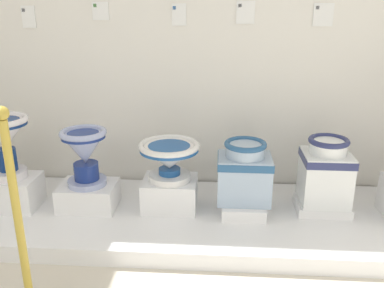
# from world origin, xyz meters

# --- Properties ---
(display_platform) EXTENTS (3.29, 1.03, 0.11)m
(display_platform) POSITION_xyz_m (1.91, 2.25, 0.06)
(display_platform) COLOR white
(display_platform) RESTS_ON ground_plane
(plinth_block_broad_patterned) EXTENTS (0.37, 0.28, 0.22)m
(plinth_block_broad_patterned) POSITION_xyz_m (0.53, 2.25, 0.22)
(plinth_block_broad_patterned) COLOR white
(plinth_block_broad_patterned) RESTS_ON display_platform
(antique_toilet_broad_patterned) EXTENTS (0.34, 0.34, 0.44)m
(antique_toilet_broad_patterned) POSITION_xyz_m (0.53, 2.25, 0.64)
(antique_toilet_broad_patterned) COLOR white
(antique_toilet_broad_patterned) RESTS_ON plinth_block_broad_patterned
(plinth_block_pale_glazed) EXTENTS (0.39, 0.30, 0.18)m
(plinth_block_pale_glazed) POSITION_xyz_m (1.07, 2.27, 0.20)
(plinth_block_pale_glazed) COLOR white
(plinth_block_pale_glazed) RESTS_ON display_platform
(antique_toilet_pale_glazed) EXTENTS (0.32, 0.32, 0.40)m
(antique_toilet_pale_glazed) POSITION_xyz_m (1.07, 2.27, 0.54)
(antique_toilet_pale_glazed) COLOR #9FAAD4
(antique_toilet_pale_glazed) RESTS_ON plinth_block_pale_glazed
(plinth_block_tall_cobalt) EXTENTS (0.37, 0.31, 0.21)m
(plinth_block_tall_cobalt) POSITION_xyz_m (1.64, 2.31, 0.22)
(plinth_block_tall_cobalt) COLOR white
(plinth_block_tall_cobalt) RESTS_ON display_platform
(antique_toilet_tall_cobalt) EXTENTS (0.42, 0.42, 0.27)m
(antique_toilet_tall_cobalt) POSITION_xyz_m (1.64, 2.31, 0.50)
(antique_toilet_tall_cobalt) COLOR white
(antique_toilet_tall_cobalt) RESTS_ON plinth_block_tall_cobalt
(plinth_block_central_ornate) EXTENTS (0.29, 0.38, 0.09)m
(plinth_block_central_ornate) POSITION_xyz_m (2.16, 2.30, 0.16)
(plinth_block_central_ornate) COLOR white
(plinth_block_central_ornate) RESTS_ON display_platform
(antique_toilet_central_ornate) EXTENTS (0.37, 0.29, 0.42)m
(antique_toilet_central_ornate) POSITION_xyz_m (2.16, 2.30, 0.41)
(antique_toilet_central_ornate) COLOR #9EB5CD
(antique_toilet_central_ornate) RESTS_ON plinth_block_central_ornate
(plinth_block_squat_floral) EXTENTS (0.36, 0.28, 0.07)m
(plinth_block_squat_floral) POSITION_xyz_m (2.71, 2.34, 0.15)
(plinth_block_squat_floral) COLOR white
(plinth_block_squat_floral) RESTS_ON display_platform
(antique_toilet_squat_floral) EXTENTS (0.32, 0.32, 0.47)m
(antique_toilet_squat_floral) POSITION_xyz_m (2.71, 2.34, 0.41)
(antique_toilet_squat_floral) COLOR white
(antique_toilet_squat_floral) RESTS_ON plinth_block_squat_floral
(info_placard_first) EXTENTS (0.10, 0.01, 0.16)m
(info_placard_first) POSITION_xyz_m (0.56, 2.78, 1.40)
(info_placard_first) COLOR white
(info_placard_second) EXTENTS (0.12, 0.01, 0.13)m
(info_placard_second) POSITION_xyz_m (1.10, 2.78, 1.44)
(info_placard_second) COLOR white
(info_placard_third) EXTENTS (0.10, 0.01, 0.15)m
(info_placard_third) POSITION_xyz_m (1.67, 2.78, 1.41)
(info_placard_third) COLOR white
(info_placard_fourth) EXTENTS (0.13, 0.01, 0.16)m
(info_placard_fourth) POSITION_xyz_m (2.15, 2.78, 1.43)
(info_placard_fourth) COLOR white
(info_placard_fifth) EXTENTS (0.14, 0.01, 0.16)m
(info_placard_fifth) POSITION_xyz_m (2.69, 2.78, 1.41)
(info_placard_fifth) COLOR white
(stanchion_post_near_left) EXTENTS (0.27, 0.27, 1.08)m
(stanchion_post_near_left) POSITION_xyz_m (1.05, 1.34, 0.32)
(stanchion_post_near_left) COLOR gold
(stanchion_post_near_left) RESTS_ON ground_plane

